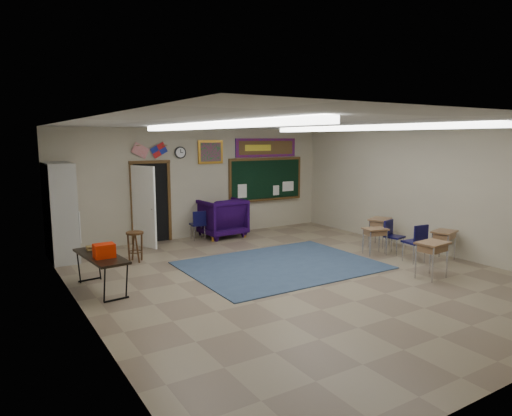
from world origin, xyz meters
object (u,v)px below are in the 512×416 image
wingback_armchair (221,217)px  student_desk_front_right (379,231)px  wooden_stool (135,246)px  folding_table (102,271)px  student_desk_front_left (375,240)px

wingback_armchair → student_desk_front_right: wingback_armchair is taller
wingback_armchair → wooden_stool: bearing=21.8°
student_desk_front_right → folding_table: bearing=153.5°
folding_table → wooden_stool: (1.11, 1.59, -0.01)m
student_desk_front_left → folding_table: bearing=-173.2°
wingback_armchair → folding_table: bearing=33.0°
folding_table → wooden_stool: folding_table is taller
student_desk_front_left → wooden_stool: (-5.00, 2.38, -0.00)m
student_desk_front_left → student_desk_front_right: size_ratio=0.87×
wingback_armchair → wooden_stool: size_ratio=1.76×
wingback_armchair → student_desk_front_right: 4.29m
wingback_armchair → student_desk_front_right: (2.89, -3.17, -0.14)m
student_desk_front_left → student_desk_front_right: bearing=51.2°
folding_table → wooden_stool: size_ratio=2.40×
folding_table → student_desk_front_right: bearing=-7.6°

